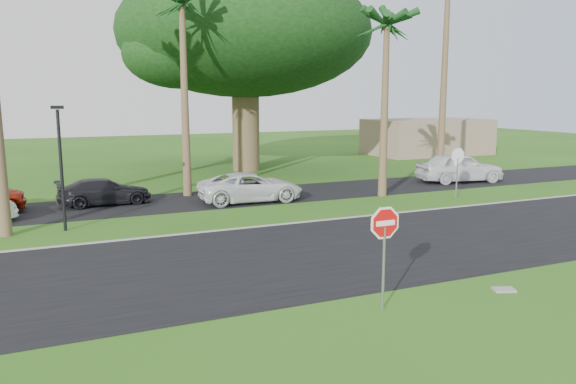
{
  "coord_description": "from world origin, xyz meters",
  "views": [
    {
      "loc": [
        -6.63,
        -13.62,
        4.98
      ],
      "look_at": [
        0.87,
        3.36,
        1.8
      ],
      "focal_mm": 35.0,
      "sensor_mm": 36.0,
      "label": 1
    }
  ],
  "objects_px": {
    "stop_sign_far": "(458,162)",
    "car_pickup": "(460,168)",
    "car_dark": "(104,192)",
    "stop_sign_near": "(384,237)",
    "car_minivan": "(251,187)"
  },
  "relations": [
    {
      "from": "car_dark",
      "to": "stop_sign_far",
      "type": "bearing_deg",
      "value": -111.17
    },
    {
      "from": "stop_sign_near",
      "to": "car_minivan",
      "type": "xyz_separation_m",
      "value": [
        1.87,
        14.16,
        -1.08
      ]
    },
    {
      "from": "stop_sign_near",
      "to": "car_dark",
      "type": "relative_size",
      "value": 0.63
    },
    {
      "from": "car_minivan",
      "to": "car_pickup",
      "type": "xyz_separation_m",
      "value": [
        13.28,
        0.88,
        0.17
      ]
    },
    {
      "from": "stop_sign_far",
      "to": "car_pickup",
      "type": "bearing_deg",
      "value": -132.09
    },
    {
      "from": "stop_sign_far",
      "to": "car_dark",
      "type": "distance_m",
      "value": 16.93
    },
    {
      "from": "stop_sign_near",
      "to": "car_dark",
      "type": "xyz_separation_m",
      "value": [
        -4.59,
        16.14,
        -1.17
      ]
    },
    {
      "from": "stop_sign_near",
      "to": "stop_sign_far",
      "type": "xyz_separation_m",
      "value": [
        11.5,
        11.0,
        0.0
      ]
    },
    {
      "from": "stop_sign_far",
      "to": "car_dark",
      "type": "bearing_deg",
      "value": -17.71
    },
    {
      "from": "stop_sign_near",
      "to": "car_minivan",
      "type": "distance_m",
      "value": 14.33
    },
    {
      "from": "car_minivan",
      "to": "car_pickup",
      "type": "height_order",
      "value": "car_pickup"
    },
    {
      "from": "stop_sign_near",
      "to": "stop_sign_far",
      "type": "distance_m",
      "value": 15.91
    },
    {
      "from": "car_pickup",
      "to": "car_dark",
      "type": "bearing_deg",
      "value": 96.91
    },
    {
      "from": "stop_sign_near",
      "to": "car_dark",
      "type": "bearing_deg",
      "value": 105.89
    },
    {
      "from": "stop_sign_near",
      "to": "stop_sign_far",
      "type": "height_order",
      "value": "same"
    }
  ]
}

